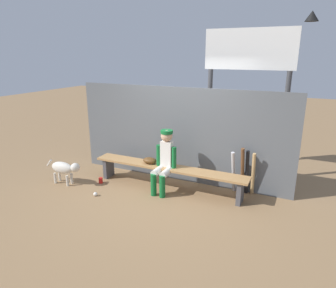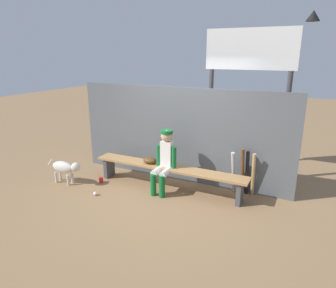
{
  "view_description": "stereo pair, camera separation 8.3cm",
  "coord_description": "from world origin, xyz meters",
  "px_view_note": "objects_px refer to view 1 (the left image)",
  "views": [
    {
      "loc": [
        2.3,
        -4.91,
        2.54
      ],
      "look_at": [
        0.0,
        0.0,
        0.91
      ],
      "focal_mm": 32.29,
      "sensor_mm": 36.0,
      "label": 1
    },
    {
      "loc": [
        2.38,
        -4.87,
        2.54
      ],
      "look_at": [
        0.0,
        0.0,
        0.91
      ],
      "focal_mm": 32.29,
      "sensor_mm": 36.0,
      "label": 2
    }
  ],
  "objects_px": {
    "baseball_glove": "(150,161)",
    "cup_on_ground": "(101,180)",
    "player_seated": "(164,159)",
    "bat_aluminum_silver": "(233,172)",
    "bat_wood_dark": "(242,171)",
    "bat_wood_tan": "(253,174)",
    "bat_aluminum_black": "(247,172)",
    "dugout_bench": "(168,171)",
    "scoreboard": "(252,68)",
    "dog": "(64,168)",
    "cup_on_bench": "(165,163)",
    "baseball": "(95,194)"
  },
  "relations": [
    {
      "from": "baseball_glove",
      "to": "cup_on_ground",
      "type": "height_order",
      "value": "baseball_glove"
    },
    {
      "from": "player_seated",
      "to": "bat_aluminum_silver",
      "type": "relative_size",
      "value": 1.39
    },
    {
      "from": "bat_wood_dark",
      "to": "bat_wood_tan",
      "type": "relative_size",
      "value": 1.12
    },
    {
      "from": "player_seated",
      "to": "bat_aluminum_black",
      "type": "relative_size",
      "value": 1.37
    },
    {
      "from": "dugout_bench",
      "to": "cup_on_ground",
      "type": "height_order",
      "value": "dugout_bench"
    },
    {
      "from": "bat_aluminum_silver",
      "to": "cup_on_ground",
      "type": "height_order",
      "value": "bat_aluminum_silver"
    },
    {
      "from": "bat_aluminum_black",
      "to": "cup_on_ground",
      "type": "height_order",
      "value": "bat_aluminum_black"
    },
    {
      "from": "bat_aluminum_silver",
      "to": "scoreboard",
      "type": "height_order",
      "value": "scoreboard"
    },
    {
      "from": "bat_wood_tan",
      "to": "dog",
      "type": "relative_size",
      "value": 0.99
    },
    {
      "from": "cup_on_ground",
      "to": "bat_aluminum_black",
      "type": "bearing_deg",
      "value": 15.44
    },
    {
      "from": "bat_wood_tan",
      "to": "scoreboard",
      "type": "height_order",
      "value": "scoreboard"
    },
    {
      "from": "bat_aluminum_silver",
      "to": "cup_on_ground",
      "type": "distance_m",
      "value": 2.66
    },
    {
      "from": "cup_on_bench",
      "to": "player_seated",
      "type": "bearing_deg",
      "value": -69.76
    },
    {
      "from": "baseball_glove",
      "to": "dugout_bench",
      "type": "bearing_deg",
      "value": 0.0
    },
    {
      "from": "scoreboard",
      "to": "bat_wood_tan",
      "type": "bearing_deg",
      "value": -71.05
    },
    {
      "from": "bat_aluminum_black",
      "to": "dog",
      "type": "relative_size",
      "value": 1.02
    },
    {
      "from": "baseball_glove",
      "to": "dog",
      "type": "height_order",
      "value": "baseball_glove"
    },
    {
      "from": "dugout_bench",
      "to": "cup_on_bench",
      "type": "height_order",
      "value": "cup_on_bench"
    },
    {
      "from": "bat_wood_dark",
      "to": "cup_on_bench",
      "type": "height_order",
      "value": "bat_wood_dark"
    },
    {
      "from": "bat_wood_tan",
      "to": "cup_on_ground",
      "type": "distance_m",
      "value": 3.01
    },
    {
      "from": "bat_aluminum_black",
      "to": "bat_wood_tan",
      "type": "relative_size",
      "value": 1.02
    },
    {
      "from": "baseball_glove",
      "to": "bat_wood_dark",
      "type": "bearing_deg",
      "value": 12.4
    },
    {
      "from": "bat_aluminum_black",
      "to": "baseball",
      "type": "xyz_separation_m",
      "value": [
        -2.5,
        -1.29,
        -0.39
      ]
    },
    {
      "from": "player_seated",
      "to": "bat_aluminum_silver",
      "type": "distance_m",
      "value": 1.32
    },
    {
      "from": "player_seated",
      "to": "bat_aluminum_silver",
      "type": "bearing_deg",
      "value": 21.25
    },
    {
      "from": "bat_aluminum_silver",
      "to": "baseball",
      "type": "distance_m",
      "value": 2.61
    },
    {
      "from": "bat_wood_dark",
      "to": "bat_wood_tan",
      "type": "distance_m",
      "value": 0.2
    },
    {
      "from": "bat_wood_tan",
      "to": "cup_on_ground",
      "type": "height_order",
      "value": "bat_wood_tan"
    },
    {
      "from": "bat_wood_dark",
      "to": "baseball_glove",
      "type": "bearing_deg",
      "value": -167.6
    },
    {
      "from": "baseball_glove",
      "to": "dog",
      "type": "distance_m",
      "value": 1.72
    },
    {
      "from": "bat_wood_dark",
      "to": "cup_on_ground",
      "type": "relative_size",
      "value": 8.5
    },
    {
      "from": "dugout_bench",
      "to": "bat_aluminum_black",
      "type": "bearing_deg",
      "value": 16.59
    },
    {
      "from": "baseball",
      "to": "dugout_bench",
      "type": "bearing_deg",
      "value": 38.8
    },
    {
      "from": "scoreboard",
      "to": "dugout_bench",
      "type": "bearing_deg",
      "value": -128.51
    },
    {
      "from": "bat_wood_dark",
      "to": "scoreboard",
      "type": "height_order",
      "value": "scoreboard"
    },
    {
      "from": "dog",
      "to": "dugout_bench",
      "type": "bearing_deg",
      "value": 19.12
    },
    {
      "from": "dog",
      "to": "player_seated",
      "type": "bearing_deg",
      "value": 16.4
    },
    {
      "from": "player_seated",
      "to": "bat_aluminum_silver",
      "type": "xyz_separation_m",
      "value": [
        1.21,
        0.47,
        -0.22
      ]
    },
    {
      "from": "baseball_glove",
      "to": "bat_aluminum_black",
      "type": "distance_m",
      "value": 1.87
    },
    {
      "from": "bat_wood_dark",
      "to": "cup_on_bench",
      "type": "bearing_deg",
      "value": -166.24
    },
    {
      "from": "bat_aluminum_silver",
      "to": "bat_aluminum_black",
      "type": "height_order",
      "value": "bat_aluminum_black"
    },
    {
      "from": "player_seated",
      "to": "cup_on_bench",
      "type": "distance_m",
      "value": 0.2
    },
    {
      "from": "bat_aluminum_black",
      "to": "bat_wood_dark",
      "type": "bearing_deg",
      "value": -152.38
    },
    {
      "from": "dugout_bench",
      "to": "player_seated",
      "type": "xyz_separation_m",
      "value": [
        -0.03,
        -0.11,
        0.27
      ]
    },
    {
      "from": "cup_on_ground",
      "to": "cup_on_bench",
      "type": "distance_m",
      "value": 1.41
    },
    {
      "from": "scoreboard",
      "to": "dog",
      "type": "distance_m",
      "value": 4.27
    },
    {
      "from": "dugout_bench",
      "to": "baseball_glove",
      "type": "bearing_deg",
      "value": 180.0
    },
    {
      "from": "baseball_glove",
      "to": "scoreboard",
      "type": "relative_size",
      "value": 0.09
    },
    {
      "from": "baseball_glove",
      "to": "scoreboard",
      "type": "distance_m",
      "value": 2.77
    },
    {
      "from": "cup_on_bench",
      "to": "scoreboard",
      "type": "distance_m",
      "value": 2.59
    }
  ]
}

